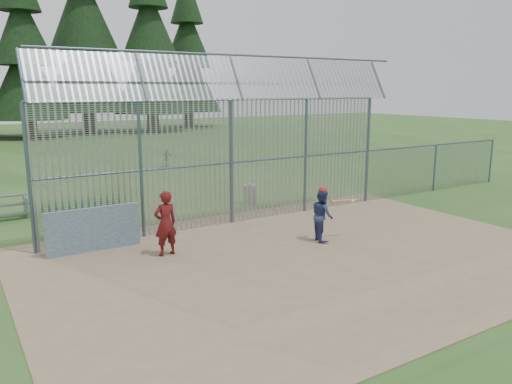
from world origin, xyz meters
TOP-DOWN VIEW (x-y plane):
  - ground at (0.00, 0.00)m, footprint 120.00×120.00m
  - dirt_infield at (0.00, -0.50)m, footprint 14.00×10.00m
  - dugout_wall at (-4.60, 2.90)m, footprint 2.50×0.12m
  - batter at (1.23, 0.37)m, footprint 0.76×0.87m
  - onlooker at (-3.08, 1.53)m, footprint 0.66×0.46m
  - bg_kid_seated at (2.85, 16.03)m, footprint 0.64×0.49m
  - batting_gear at (1.41, 0.33)m, footprint 1.24×0.42m
  - trash_can at (1.94, 5.53)m, footprint 0.56×0.56m
  - backstop_fence at (1.81, 3.43)m, footprint 20.09×0.81m
  - conifer_row at (1.93, 41.51)m, footprint 38.48×12.26m

SIDE VIEW (x-z plane):
  - ground at x=0.00m, z-range 0.00..0.00m
  - dirt_infield at x=0.00m, z-range 0.00..0.02m
  - trash_can at x=1.94m, z-range -0.03..0.79m
  - bg_kid_seated at x=2.85m, z-range 0.00..1.02m
  - dugout_wall at x=-4.60m, z-range 0.02..1.22m
  - batter at x=1.23m, z-range 0.02..1.52m
  - onlooker at x=-3.08m, z-range 0.02..1.74m
  - batting_gear at x=1.41m, z-range 1.13..1.67m
  - backstop_fence at x=1.81m, z-range -0.29..5.01m
  - conifer_row at x=1.93m, z-range 0.73..20.93m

